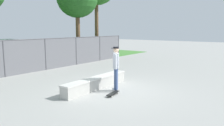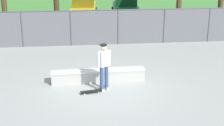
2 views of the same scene
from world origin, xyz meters
name	(u,v)px [view 1 (image 1 of 2)]	position (x,y,z in m)	size (l,w,h in m)	color
ground_plane	(114,91)	(0.00, 0.00, 0.00)	(80.00, 80.00, 0.00)	#9E9E99
concrete_ledge	(97,83)	(-0.17, 0.80, 0.25)	(3.83, 0.60, 0.50)	#B7B5AD
skateboarder	(116,67)	(-0.02, -0.11, 1.03)	(0.52, 0.42, 1.84)	beige
skateboard	(113,93)	(-0.53, -0.34, 0.07)	(0.82, 0.35, 0.09)	black
chainlink_fence	(26,55)	(0.00, 6.27, 1.07)	(18.49, 0.07, 1.98)	#4C4C51
car_green	(7,49)	(2.81, 13.73, 0.84)	(2.25, 4.32, 1.66)	#1E6638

